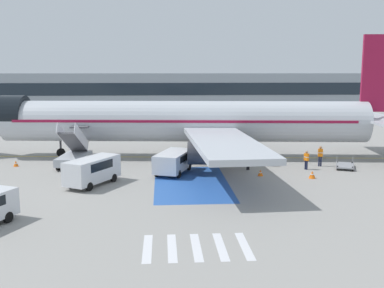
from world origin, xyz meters
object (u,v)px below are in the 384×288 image
at_px(airliner, 191,121).
at_px(terminal_building, 113,90).
at_px(service_van_2, 173,160).
at_px(ground_crew_3, 248,159).
at_px(ground_crew_2, 320,155).
at_px(traffic_cone_1, 16,164).
at_px(ground_crew_0, 267,155).
at_px(service_van_1, 92,169).
at_px(baggage_cart, 345,165).
at_px(ground_crew_1, 306,159).
at_px(traffic_cone_2, 312,175).
at_px(traffic_cone_0, 260,173).
at_px(boarding_stairs_forward, 74,155).
at_px(fuel_tanker, 224,118).

relative_size(airliner, terminal_building, 0.35).
relative_size(service_van_2, ground_crew_3, 3.14).
height_order(ground_crew_2, traffic_cone_1, ground_crew_2).
bearing_deg(ground_crew_0, airliner, -129.58).
bearing_deg(service_van_1, ground_crew_3, -131.15).
bearing_deg(baggage_cart, traffic_cone_1, -163.80).
height_order(ground_crew_1, ground_crew_3, ground_crew_3).
bearing_deg(ground_crew_0, baggage_cart, 73.65).
relative_size(service_van_1, traffic_cone_2, 8.25).
height_order(ground_crew_0, traffic_cone_0, ground_crew_0).
bearing_deg(ground_crew_3, ground_crew_2, 158.42).
bearing_deg(boarding_stairs_forward, baggage_cart, -0.53).
xyz_separation_m(boarding_stairs_forward, ground_crew_2, (22.29, -1.55, 0.06)).
bearing_deg(traffic_cone_2, traffic_cone_0, 163.88).
height_order(airliner, boarding_stairs_forward, airliner).
xyz_separation_m(ground_crew_2, traffic_cone_1, (-27.58, 1.83, -0.82)).
height_order(ground_crew_1, terminal_building, terminal_building).
xyz_separation_m(airliner, ground_crew_1, (9.72, -6.34, -2.70)).
xyz_separation_m(service_van_1, terminal_building, (-6.51, 76.55, 2.78)).
bearing_deg(ground_crew_3, boarding_stairs_forward, -39.68).
distance_m(service_van_2, ground_crew_0, 8.88).
distance_m(boarding_stairs_forward, terminal_building, 69.68).
relative_size(fuel_tanker, traffic_cone_0, 18.76).
height_order(airliner, fuel_tanker, airliner).
distance_m(ground_crew_0, ground_crew_2, 4.84).
bearing_deg(terminal_building, ground_crew_0, -73.23).
distance_m(service_van_2, ground_crew_2, 13.51).
height_order(airliner, ground_crew_2, airliner).
height_order(fuel_tanker, ground_crew_3, fuel_tanker).
distance_m(traffic_cone_0, traffic_cone_2, 4.14).
distance_m(fuel_tanker, ground_crew_1, 27.97).
xyz_separation_m(fuel_tanker, service_van_2, (-8.19, -28.41, -0.56)).
distance_m(traffic_cone_0, terminal_building, 77.11).
relative_size(fuel_tanker, traffic_cone_2, 15.55).
bearing_deg(airliner, terminal_building, 18.00).
xyz_separation_m(airliner, ground_crew_2, (11.41, -5.09, -2.57)).
relative_size(airliner, ground_crew_1, 27.98).
height_order(service_van_2, baggage_cart, service_van_2).
bearing_deg(boarding_stairs_forward, terminal_building, 98.58).
bearing_deg(airliner, traffic_cone_2, -130.81).
height_order(ground_crew_3, traffic_cone_2, ground_crew_3).
relative_size(fuel_tanker, ground_crew_3, 5.75).
xyz_separation_m(service_van_1, traffic_cone_2, (17.35, 0.99, -0.93)).
height_order(boarding_stairs_forward, ground_crew_1, boarding_stairs_forward).
relative_size(ground_crew_0, ground_crew_2, 0.95).
distance_m(ground_crew_1, traffic_cone_1, 26.09).
xyz_separation_m(airliner, ground_crew_3, (4.61, -6.12, -2.69)).
distance_m(fuel_tanker, service_van_2, 29.57).
relative_size(ground_crew_0, terminal_building, 0.01).
bearing_deg(traffic_cone_0, baggage_cart, 16.15).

